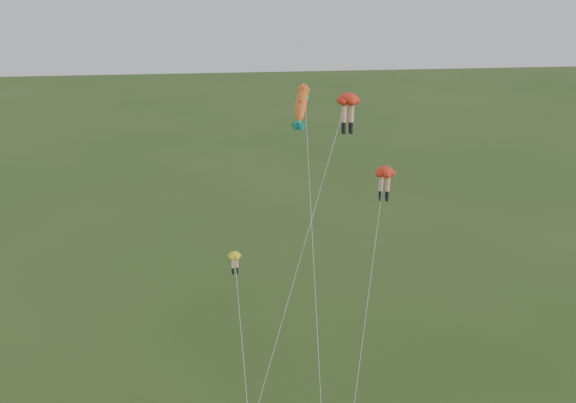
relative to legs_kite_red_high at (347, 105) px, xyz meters
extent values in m
ellipsoid|color=red|center=(0.09, 0.13, 0.41)|extent=(1.73, 1.73, 0.85)
cylinder|color=#F7AB92|center=(-0.18, 0.12, -0.59)|extent=(0.38, 0.38, 1.30)
cylinder|color=black|center=(-0.18, 0.12, -1.57)|extent=(0.30, 0.30, 0.65)
cube|color=black|center=(-0.18, 0.12, -1.99)|extent=(0.22, 0.38, 0.19)
cylinder|color=#F7AB92|center=(0.35, 0.13, -0.59)|extent=(0.38, 0.38, 1.30)
cylinder|color=black|center=(0.35, 0.13, -1.57)|extent=(0.30, 0.30, 0.65)
cube|color=black|center=(0.35, 0.13, -1.99)|extent=(0.22, 0.38, 0.19)
cylinder|color=silver|center=(-4.00, -5.94, -8.55)|extent=(8.21, 12.17, 18.78)
ellipsoid|color=red|center=(1.53, -5.03, -3.36)|extent=(1.65, 1.65, 0.68)
cylinder|color=#F7AB92|center=(1.33, -4.98, -4.16)|extent=(0.30, 0.30, 1.04)
cylinder|color=black|center=(1.33, -4.98, -4.94)|extent=(0.24, 0.24, 0.52)
cube|color=black|center=(1.33, -4.98, -5.28)|extent=(0.24, 0.33, 0.15)
cylinder|color=#F7AB92|center=(1.74, -5.08, -4.16)|extent=(0.30, 0.30, 1.04)
cylinder|color=black|center=(1.74, -5.08, -4.94)|extent=(0.24, 0.24, 0.52)
cube|color=black|center=(1.74, -5.08, -5.28)|extent=(0.24, 0.33, 0.15)
cylinder|color=silver|center=(-0.52, -9.85, -10.48)|extent=(4.14, 9.68, 14.92)
ellipsoid|color=yellow|center=(-8.30, -4.97, -8.75)|extent=(1.11, 1.11, 0.46)
cylinder|color=#F7AB92|center=(-8.44, -5.00, -9.30)|extent=(0.20, 0.20, 0.70)
cylinder|color=black|center=(-8.44, -5.00, -9.82)|extent=(0.16, 0.16, 0.35)
cube|color=black|center=(-8.44, -5.00, -10.05)|extent=(0.16, 0.23, 0.10)
cylinder|color=#F7AB92|center=(-8.16, -4.94, -9.30)|extent=(0.20, 0.20, 0.70)
cylinder|color=black|center=(-8.16, -4.94, -9.82)|extent=(0.16, 0.16, 0.35)
cube|color=black|center=(-8.16, -4.94, -10.05)|extent=(0.16, 0.23, 0.10)
cylinder|color=silver|center=(-8.11, -10.13, -13.23)|extent=(0.41, 10.35, 9.43)
ellipsoid|color=yellow|center=(-3.36, -1.03, 0.44)|extent=(1.70, 2.81, 2.88)
sphere|color=yellow|center=(-3.36, -1.03, 0.44)|extent=(1.26, 1.49, 1.27)
cone|color=#148475|center=(-3.36, -1.03, 0.44)|extent=(1.05, 1.37, 1.18)
cone|color=#148475|center=(-3.36, -1.03, 0.44)|extent=(1.05, 1.37, 1.18)
cone|color=#148475|center=(-3.36, -1.03, 0.44)|extent=(0.59, 0.77, 0.66)
cone|color=#148475|center=(-3.36, -1.03, 0.44)|extent=(0.59, 0.77, 0.66)
cone|color=red|center=(-3.36, -1.03, 0.44)|extent=(0.63, 0.77, 0.66)
cylinder|color=silver|center=(-3.52, -7.28, -8.74)|extent=(0.35, 12.52, 18.39)
camera|label=1|loc=(-9.45, -43.44, 8.80)|focal=40.00mm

